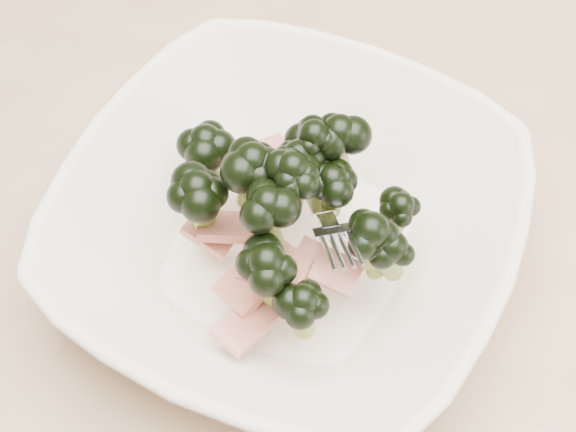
# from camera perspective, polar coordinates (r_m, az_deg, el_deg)

# --- Properties ---
(dining_table) EXTENTS (1.20, 0.80, 0.75)m
(dining_table) POSITION_cam_1_polar(r_m,az_deg,el_deg) (0.70, 7.08, -2.85)
(dining_table) COLOR tan
(dining_table) RESTS_ON ground
(broccoli_dish) EXTENTS (0.38, 0.38, 0.13)m
(broccoli_dish) POSITION_cam_1_polar(r_m,az_deg,el_deg) (0.54, 0.05, -0.49)
(broccoli_dish) COLOR beige
(broccoli_dish) RESTS_ON dining_table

